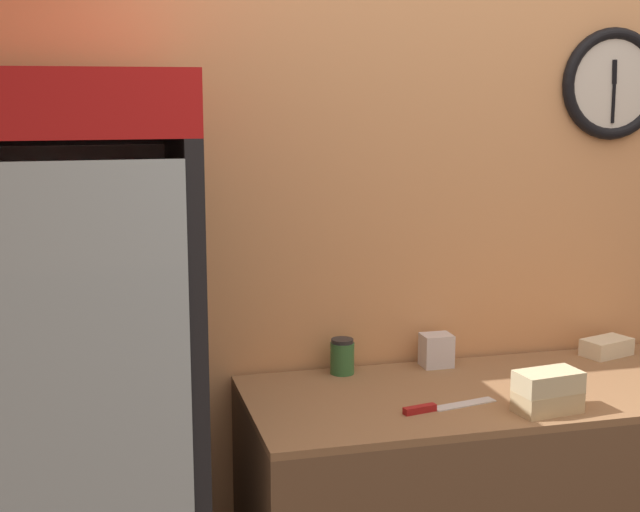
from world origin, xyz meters
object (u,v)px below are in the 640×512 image
Objects in this scene: beverage_cooler at (64,367)px; napkin_dispenser at (436,350)px; sandwich_stack_bottom at (547,402)px; sandwich_stack_middle at (548,381)px; sandwich_flat_left at (607,347)px; condiment_jar at (342,356)px; chefs_knife at (437,407)px.

beverage_cooler is 16.27× the size of napkin_dispenser.
beverage_cooler is at bearing 168.56° from sandwich_stack_bottom.
sandwich_stack_middle is 1.01× the size of sandwich_flat_left.
beverage_cooler is 0.98m from condiment_jar.
chefs_knife is (1.14, -0.19, -0.16)m from beverage_cooler.
sandwich_stack_bottom is at bearing -136.13° from sandwich_flat_left.
sandwich_flat_left is 0.63× the size of chefs_knife.
sandwich_stack_bottom is 0.07m from sandwich_stack_middle.
chefs_knife is 2.64× the size of condiment_jar.
condiment_jar is at bearing 134.07° from sandwich_stack_bottom.
condiment_jar is (-0.52, 0.54, 0.03)m from sandwich_stack_bottom.
sandwich_stack_bottom is 1.80× the size of napkin_dispenser.
chefs_knife is at bearing -154.95° from sandwich_flat_left.
beverage_cooler is 9.02× the size of sandwich_stack_bottom.
sandwich_stack_middle is (1.46, -0.30, -0.07)m from beverage_cooler.
sandwich_flat_left is at bearing 43.87° from sandwich_stack_middle.
sandwich_stack_bottom is 0.65× the size of chefs_knife.
napkin_dispenser is at bearing 177.25° from sandwich_flat_left.
sandwich_flat_left is (0.52, 0.50, -0.00)m from sandwich_stack_bottom.
condiment_jar is at bearing 14.21° from beverage_cooler.
sandwich_stack_bottom is at bearing 0.00° from sandwich_stack_middle.
sandwich_stack_bottom is at bearing -45.93° from condiment_jar.
sandwich_stack_middle is 0.75m from condiment_jar.
sandwich_stack_middle is at bearing 0.00° from sandwich_stack_bottom.
sandwich_flat_left is 0.94m from chefs_knife.
sandwich_stack_bottom is 1.71× the size of condiment_jar.
beverage_cooler is at bearing 168.56° from sandwich_stack_middle.
sandwich_stack_bottom is 0.75m from condiment_jar.
sandwich_stack_bottom is 1.01× the size of sandwich_stack_middle.
napkin_dispenser is (0.17, 0.43, 0.05)m from chefs_knife.
napkin_dispenser is at bearing 10.34° from beverage_cooler.
sandwich_stack_bottom reaches higher than chefs_knife.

